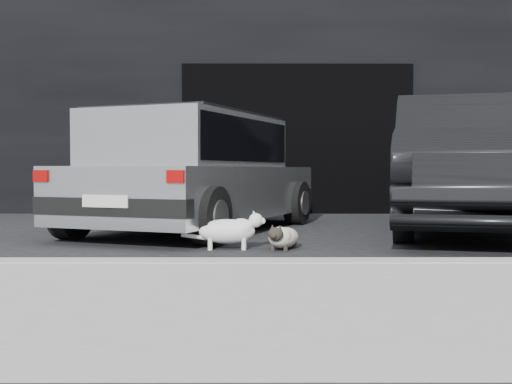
{
  "coord_description": "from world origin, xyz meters",
  "views": [
    {
      "loc": [
        0.25,
        -7.18,
        0.77
      ],
      "look_at": [
        0.27,
        -1.02,
        0.55
      ],
      "focal_mm": 45.0,
      "sensor_mm": 36.0,
      "label": 1
    }
  ],
  "objects_px": {
    "cat_siamese": "(282,237)",
    "cat_white": "(231,230)",
    "silver_hatchback": "(194,167)",
    "second_car": "(472,162)"
  },
  "relations": [
    {
      "from": "cat_siamese",
      "to": "cat_white",
      "type": "distance_m",
      "value": 0.5
    },
    {
      "from": "cat_siamese",
      "to": "cat_white",
      "type": "height_order",
      "value": "cat_white"
    },
    {
      "from": "silver_hatchback",
      "to": "cat_siamese",
      "type": "xyz_separation_m",
      "value": [
        1.01,
        -1.8,
        -0.68
      ]
    },
    {
      "from": "silver_hatchback",
      "to": "cat_siamese",
      "type": "relative_size",
      "value": 5.9
    },
    {
      "from": "second_car",
      "to": "cat_white",
      "type": "xyz_separation_m",
      "value": [
        -2.93,
        -1.79,
        -0.68
      ]
    },
    {
      "from": "cat_siamese",
      "to": "cat_white",
      "type": "xyz_separation_m",
      "value": [
        -0.5,
        0.03,
        0.07
      ]
    },
    {
      "from": "cat_white",
      "to": "second_car",
      "type": "bearing_deg",
      "value": 118.61
    },
    {
      "from": "second_car",
      "to": "silver_hatchback",
      "type": "bearing_deg",
      "value": -165.85
    },
    {
      "from": "silver_hatchback",
      "to": "second_car",
      "type": "bearing_deg",
      "value": 22.39
    },
    {
      "from": "silver_hatchback",
      "to": "cat_white",
      "type": "distance_m",
      "value": 1.94
    }
  ]
}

